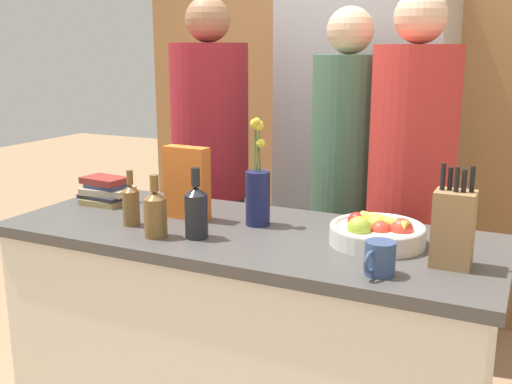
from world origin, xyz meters
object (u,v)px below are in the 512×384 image
object	(u,v)px
person_in_red_tee	(410,186)
cereal_box	(187,183)
coffee_mug	(379,258)
bottle_oil	(155,213)
person_in_blue	(345,179)
fruit_bowl	(377,232)
bottle_vinegar	(131,204)
person_at_sink	(210,166)
flower_vase	(258,192)
knife_block	(453,228)
refrigerator	(364,165)
book_stack	(106,191)
bottle_wine	(196,210)

from	to	relation	value
person_in_red_tee	cereal_box	bearing A→B (deg)	-168.85
cereal_box	coffee_mug	size ratio (longest dim) A/B	2.20
bottle_oil	person_in_blue	bearing A→B (deg)	67.64
fruit_bowl	bottle_oil	bearing A→B (deg)	-160.71
person_in_blue	cereal_box	bearing A→B (deg)	-140.74
fruit_bowl	cereal_box	xyz separation A→B (m)	(-0.73, 0.00, 0.10)
bottle_oil	bottle_vinegar	size ratio (longest dim) A/B	1.06
bottle_oil	person_at_sink	distance (m)	0.89
person_in_blue	bottle_vinegar	bearing A→B (deg)	-142.48
person_at_sink	cereal_box	bearing A→B (deg)	-42.73
cereal_box	fruit_bowl	bearing A→B (deg)	-0.07
person_in_blue	flower_vase	bearing A→B (deg)	-121.14
knife_block	bottle_vinegar	world-z (taller)	knife_block
person_at_sink	person_in_blue	xyz separation A→B (m)	(0.65, 0.08, -0.02)
refrigerator	person_in_red_tee	bearing A→B (deg)	-60.57
bottle_oil	knife_block	bearing A→B (deg)	8.32
person_in_red_tee	person_at_sink	bearing A→B (deg)	151.11
cereal_box	book_stack	world-z (taller)	cereal_box
knife_block	bottle_oil	world-z (taller)	knife_block
flower_vase	cereal_box	xyz separation A→B (m)	(-0.28, -0.03, 0.01)
coffee_mug	person_at_sink	world-z (taller)	person_at_sink
flower_vase	bottle_vinegar	distance (m)	0.46
bottle_oil	fruit_bowl	bearing A→B (deg)	19.29
person_in_red_tee	person_in_blue	bearing A→B (deg)	134.88
fruit_bowl	person_in_red_tee	xyz separation A→B (m)	(-0.01, 0.59, 0.03)
fruit_bowl	bottle_wine	xyz separation A→B (m)	(-0.57, -0.19, 0.05)
coffee_mug	person_in_blue	world-z (taller)	person_in_blue
knife_block	person_at_sink	size ratio (longest dim) A/B	0.17
bottle_oil	person_in_red_tee	bearing A→B (deg)	50.32
book_stack	person_at_sink	bearing A→B (deg)	71.65
flower_vase	book_stack	world-z (taller)	flower_vase
person_at_sink	refrigerator	bearing A→B (deg)	73.73
knife_block	flower_vase	bearing A→B (deg)	168.51
fruit_bowl	person_in_blue	distance (m)	0.75
bottle_vinegar	person_at_sink	distance (m)	0.77
flower_vase	cereal_box	bearing A→B (deg)	-172.90
bottle_wine	refrigerator	bearing A→B (deg)	82.86
bottle_wine	person_at_sink	size ratio (longest dim) A/B	0.14
flower_vase	book_stack	xyz separation A→B (m)	(-0.70, 0.01, -0.07)
knife_block	bottle_oil	size ratio (longest dim) A/B	1.41
person_at_sink	person_in_blue	size ratio (longest dim) A/B	1.03
cereal_box	person_at_sink	distance (m)	0.65
fruit_bowl	bottle_wine	bearing A→B (deg)	-161.24
book_stack	bottle_wine	world-z (taller)	bottle_wine
bottle_oil	bottle_wine	bearing A→B (deg)	21.57
flower_vase	bottle_oil	bearing A→B (deg)	-131.81
book_stack	person_in_red_tee	distance (m)	1.26
bottle_oil	person_in_blue	size ratio (longest dim) A/B	0.13
refrigerator	book_stack	distance (m)	1.43
book_stack	bottle_oil	world-z (taller)	bottle_oil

